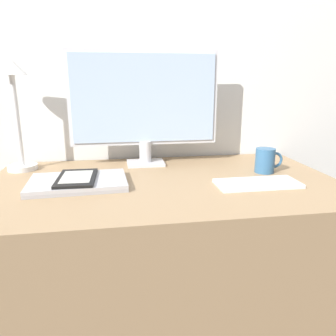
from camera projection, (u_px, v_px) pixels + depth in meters
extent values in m
cube|color=silver|center=(150.00, 45.00, 1.38)|extent=(3.60, 0.05, 2.40)
cube|color=#997A56|center=(165.00, 272.00, 1.23)|extent=(1.21, 0.70, 0.72)
cube|color=silver|center=(146.00, 163.00, 1.36)|extent=(0.15, 0.11, 0.01)
cylinder|color=silver|center=(145.00, 151.00, 1.35)|extent=(0.05, 0.05, 0.09)
cube|color=silver|center=(144.00, 99.00, 1.30)|extent=(0.59, 0.01, 0.37)
cube|color=#ADC6E5|center=(144.00, 99.00, 1.29)|extent=(0.57, 0.01, 0.34)
cube|color=silver|center=(258.00, 184.00, 1.09)|extent=(0.28, 0.12, 0.01)
cube|color=silver|center=(258.00, 182.00, 1.09)|extent=(0.26, 0.10, 0.00)
cube|color=#A3A3A8|center=(78.00, 184.00, 1.09)|extent=(0.33, 0.23, 0.01)
cube|color=#B2B2B7|center=(78.00, 181.00, 1.08)|extent=(0.33, 0.23, 0.01)
cube|color=black|center=(77.00, 178.00, 1.08)|extent=(0.13, 0.20, 0.01)
cube|color=beige|center=(77.00, 177.00, 1.08)|extent=(0.10, 0.15, 0.00)
cylinder|color=white|center=(23.00, 167.00, 1.28)|extent=(0.11, 0.11, 0.02)
cylinder|color=white|center=(17.00, 121.00, 1.23)|extent=(0.02, 0.02, 0.34)
cone|color=white|center=(11.00, 66.00, 1.18)|extent=(0.11, 0.11, 0.06)
cylinder|color=#336089|center=(265.00, 160.00, 1.23)|extent=(0.07, 0.07, 0.09)
torus|color=#336089|center=(275.00, 160.00, 1.24)|extent=(0.06, 0.01, 0.06)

